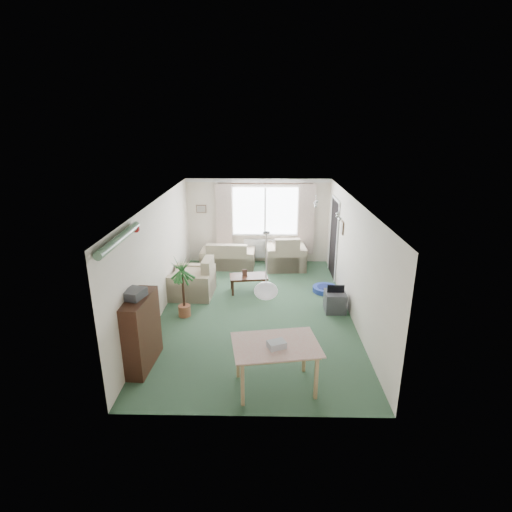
{
  "coord_description": "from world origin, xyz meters",
  "views": [
    {
      "loc": [
        0.16,
        -7.78,
        3.89
      ],
      "look_at": [
        0.0,
        0.3,
        1.15
      ],
      "focal_mm": 28.0,
      "sensor_mm": 36.0,
      "label": 1
    }
  ],
  "objects_px": {
    "dining_table": "(275,366)",
    "armchair_left": "(192,277)",
    "pet_bed": "(325,289)",
    "houseplant": "(183,288)",
    "sofa": "(228,254)",
    "bookshelf": "(141,332)",
    "tv_cube": "(335,302)",
    "coffee_table": "(249,284)",
    "armchair_corner": "(285,251)"
  },
  "relations": [
    {
      "from": "tv_cube",
      "to": "pet_bed",
      "type": "xyz_separation_m",
      "value": [
        -0.05,
        1.03,
        -0.16
      ]
    },
    {
      "from": "sofa",
      "to": "armchair_left",
      "type": "relative_size",
      "value": 1.46
    },
    {
      "from": "coffee_table",
      "to": "houseplant",
      "type": "bearing_deg",
      "value": -134.97
    },
    {
      "from": "armchair_left",
      "to": "dining_table",
      "type": "relative_size",
      "value": 0.85
    },
    {
      "from": "sofa",
      "to": "tv_cube",
      "type": "relative_size",
      "value": 3.09
    },
    {
      "from": "armchair_left",
      "to": "tv_cube",
      "type": "xyz_separation_m",
      "value": [
        3.2,
        -0.79,
        -0.23
      ]
    },
    {
      "from": "coffee_table",
      "to": "houseplant",
      "type": "xyz_separation_m",
      "value": [
        -1.3,
        -1.3,
        0.44
      ]
    },
    {
      "from": "bookshelf",
      "to": "tv_cube",
      "type": "distance_m",
      "value": 4.12
    },
    {
      "from": "coffee_table",
      "to": "armchair_corner",
      "type": "bearing_deg",
      "value": 60.42
    },
    {
      "from": "tv_cube",
      "to": "sofa",
      "type": "bearing_deg",
      "value": 132.78
    },
    {
      "from": "bookshelf",
      "to": "pet_bed",
      "type": "bearing_deg",
      "value": 45.57
    },
    {
      "from": "sofa",
      "to": "armchair_left",
      "type": "distance_m",
      "value": 2.03
    },
    {
      "from": "bookshelf",
      "to": "sofa",
      "type": "bearing_deg",
      "value": 82.01
    },
    {
      "from": "sofa",
      "to": "pet_bed",
      "type": "xyz_separation_m",
      "value": [
        2.48,
        -1.68,
        -0.31
      ]
    },
    {
      "from": "armchair_left",
      "to": "pet_bed",
      "type": "bearing_deg",
      "value": 97.23
    },
    {
      "from": "houseplant",
      "to": "dining_table",
      "type": "xyz_separation_m",
      "value": [
        1.84,
        -2.34,
        -0.27
      ]
    },
    {
      "from": "houseplant",
      "to": "pet_bed",
      "type": "xyz_separation_m",
      "value": [
        3.14,
        1.33,
        -0.57
      ]
    },
    {
      "from": "dining_table",
      "to": "armchair_left",
      "type": "bearing_deg",
      "value": 118.35
    },
    {
      "from": "coffee_table",
      "to": "pet_bed",
      "type": "relative_size",
      "value": 1.48
    },
    {
      "from": "armchair_left",
      "to": "coffee_table",
      "type": "bearing_deg",
      "value": 102.06
    },
    {
      "from": "sofa",
      "to": "bookshelf",
      "type": "xyz_separation_m",
      "value": [
        -1.01,
        -4.79,
        0.25
      ]
    },
    {
      "from": "coffee_table",
      "to": "tv_cube",
      "type": "distance_m",
      "value": 2.14
    },
    {
      "from": "tv_cube",
      "to": "pet_bed",
      "type": "height_order",
      "value": "tv_cube"
    },
    {
      "from": "coffee_table",
      "to": "bookshelf",
      "type": "distance_m",
      "value": 3.52
    },
    {
      "from": "sofa",
      "to": "armchair_corner",
      "type": "distance_m",
      "value": 1.6
    },
    {
      "from": "armchair_left",
      "to": "tv_cube",
      "type": "bearing_deg",
      "value": 79.03
    },
    {
      "from": "pet_bed",
      "to": "armchair_corner",
      "type": "bearing_deg",
      "value": 118.1
    },
    {
      "from": "bookshelf",
      "to": "dining_table",
      "type": "bearing_deg",
      "value": -10.5
    },
    {
      "from": "tv_cube",
      "to": "pet_bed",
      "type": "distance_m",
      "value": 1.04
    },
    {
      "from": "sofa",
      "to": "dining_table",
      "type": "xyz_separation_m",
      "value": [
        1.18,
        -5.35,
        0.0
      ]
    },
    {
      "from": "dining_table",
      "to": "tv_cube",
      "type": "relative_size",
      "value": 2.47
    },
    {
      "from": "houseplant",
      "to": "dining_table",
      "type": "bearing_deg",
      "value": -51.81
    },
    {
      "from": "houseplant",
      "to": "dining_table",
      "type": "relative_size",
      "value": 1.08
    },
    {
      "from": "armchair_corner",
      "to": "armchair_left",
      "type": "bearing_deg",
      "value": 36.0
    },
    {
      "from": "bookshelf",
      "to": "houseplant",
      "type": "xyz_separation_m",
      "value": [
        0.35,
        1.78,
        0.02
      ]
    },
    {
      "from": "armchair_corner",
      "to": "coffee_table",
      "type": "relative_size",
      "value": 1.19
    },
    {
      "from": "armchair_corner",
      "to": "houseplant",
      "type": "relative_size",
      "value": 0.83
    },
    {
      "from": "sofa",
      "to": "armchair_left",
      "type": "xyz_separation_m",
      "value": [
        -0.67,
        -1.92,
        0.08
      ]
    },
    {
      "from": "sofa",
      "to": "dining_table",
      "type": "relative_size",
      "value": 1.25
    },
    {
      "from": "armchair_corner",
      "to": "coffee_table",
      "type": "distance_m",
      "value": 1.96
    },
    {
      "from": "sofa",
      "to": "coffee_table",
      "type": "bearing_deg",
      "value": 112.36
    },
    {
      "from": "sofa",
      "to": "dining_table",
      "type": "bearing_deg",
      "value": 104.29
    },
    {
      "from": "houseplant",
      "to": "pet_bed",
      "type": "height_order",
      "value": "houseplant"
    },
    {
      "from": "armchair_left",
      "to": "houseplant",
      "type": "height_order",
      "value": "houseplant"
    },
    {
      "from": "houseplant",
      "to": "tv_cube",
      "type": "bearing_deg",
      "value": 5.35
    },
    {
      "from": "sofa",
      "to": "armchair_left",
      "type": "bearing_deg",
      "value": 72.62
    },
    {
      "from": "coffee_table",
      "to": "dining_table",
      "type": "distance_m",
      "value": 3.68
    },
    {
      "from": "houseplant",
      "to": "bookshelf",
      "type": "bearing_deg",
      "value": -101.13
    },
    {
      "from": "armchair_left",
      "to": "pet_bed",
      "type": "height_order",
      "value": "armchair_left"
    },
    {
      "from": "pet_bed",
      "to": "armchair_left",
      "type": "bearing_deg",
      "value": -175.69
    }
  ]
}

